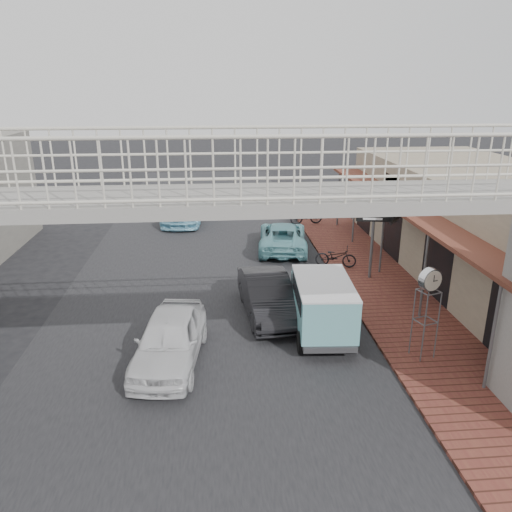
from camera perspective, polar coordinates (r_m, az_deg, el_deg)
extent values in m
plane|color=black|center=(14.80, -6.10, -9.86)|extent=(120.00, 120.00, 0.00)
cube|color=black|center=(14.80, -6.10, -9.84)|extent=(10.00, 60.00, 0.01)
cube|color=brown|center=(18.49, 14.66, -4.13)|extent=(3.00, 40.00, 0.10)
cube|color=gray|center=(20.64, 26.08, 2.68)|extent=(6.00, 18.00, 4.00)
cube|color=brown|center=(18.94, 17.83, 5.22)|extent=(1.80, 18.00, 0.12)
cube|color=silver|center=(22.17, 15.39, 8.42)|extent=(0.08, 2.60, 0.90)
cube|color=#B21914|center=(16.37, 23.02, 3.98)|extent=(0.08, 2.20, 0.80)
cube|color=gray|center=(9.20, -7.56, 6.28)|extent=(14.00, 2.00, 0.24)
cube|color=beige|center=(10.02, -7.51, 11.22)|extent=(14.00, 0.08, 1.10)
cube|color=beige|center=(8.14, -8.02, 9.42)|extent=(14.00, 0.08, 1.10)
imported|color=silver|center=(13.68, -9.83, -9.32)|extent=(2.13, 4.23, 1.38)
imported|color=black|center=(16.14, 1.30, -4.54)|extent=(1.76, 4.18, 1.34)
imported|color=#66AAB2|center=(22.60, 3.07, 2.27)|extent=(2.62, 4.70, 1.24)
imported|color=#7FC2DC|center=(27.63, -8.16, 5.44)|extent=(2.52, 5.16, 1.45)
cylinder|color=black|center=(16.35, 4.27, -5.62)|extent=(0.26, 0.65, 0.64)
cylinder|color=black|center=(16.55, 9.22, -5.51)|extent=(0.26, 0.65, 0.64)
cylinder|color=black|center=(14.15, 5.24, -9.80)|extent=(0.26, 0.65, 0.64)
cylinder|color=black|center=(14.38, 10.99, -9.59)|extent=(0.26, 0.65, 0.64)
cube|color=#6BB3B9|center=(14.76, 7.68, -5.32)|extent=(1.73, 3.02, 1.24)
cube|color=#6BB3B9|center=(16.38, 6.75, -3.56)|extent=(1.53, 0.91, 0.82)
cube|color=black|center=(14.62, 7.74, -4.11)|extent=(1.74, 2.48, 0.46)
cube|color=silver|center=(14.51, 7.79, -3.02)|extent=(1.75, 3.02, 0.05)
imported|color=black|center=(20.43, 9.11, -0.05)|extent=(1.74, 1.00, 0.86)
imported|color=black|center=(26.49, 5.80, 4.77)|extent=(1.89, 0.85, 1.10)
cylinder|color=#59595B|center=(14.20, 17.43, -7.20)|extent=(0.04, 0.04, 1.92)
cylinder|color=#59595B|center=(14.49, 18.81, -6.82)|extent=(0.04, 0.04, 1.92)
cylinder|color=#59595B|center=(13.90, 18.65, -7.92)|extent=(0.04, 0.04, 1.92)
cylinder|color=#59595B|center=(14.20, 20.04, -7.51)|extent=(0.04, 0.04, 1.92)
cylinder|color=silver|center=(13.70, 19.29, -2.55)|extent=(0.66, 0.41, 0.62)
cylinder|color=beige|center=(13.62, 19.61, -2.71)|extent=(0.52, 0.19, 0.55)
cylinder|color=beige|center=(13.77, 18.98, -2.40)|extent=(0.52, 0.19, 0.55)
cylinder|color=#59595B|center=(19.18, 13.16, 2.00)|extent=(0.11, 0.11, 3.15)
cube|color=black|center=(18.86, 13.43, 5.28)|extent=(1.29, 0.29, 0.98)
cone|color=black|center=(19.02, 16.19, 5.16)|extent=(0.85, 1.29, 1.19)
cube|color=white|center=(18.82, 13.27, 5.10)|extent=(0.86, 0.16, 0.65)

